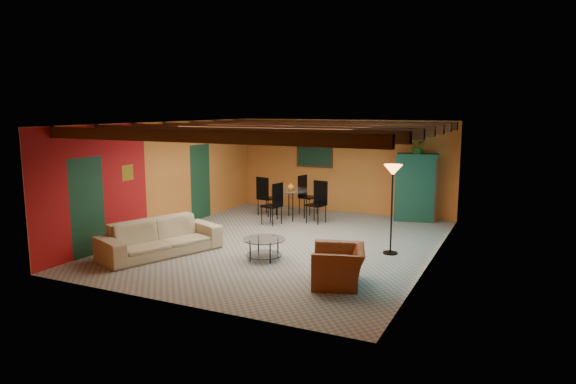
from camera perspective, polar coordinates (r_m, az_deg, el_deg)
The scene contains 11 objects.
room at distance 11.41m, azimuth -0.19°, elevation 5.94°, with size 6.52×8.01×2.71m.
sofa at distance 11.07m, azimuth -13.99°, elevation -4.92°, with size 2.49×0.97×0.73m, color tan.
armchair at distance 9.03m, azimuth 5.63°, elevation -8.15°, with size 1.02×0.89×0.66m, color #652911.
coffee_table at distance 10.44m, azimuth -2.66°, elevation -6.32°, with size 0.86×0.86×0.44m, color silver, non-canonical shape.
dining_table at distance 14.11m, azimuth 0.31°, elevation -0.76°, with size 2.17×2.17×1.13m, color silver, non-canonical shape.
armoire at distance 14.30m, azimuth 14.09°, elevation 0.40°, with size 1.01×0.49×1.77m, color maroon.
floor_lamp at distance 10.88m, azimuth 11.44°, elevation -1.92°, with size 0.38×0.38×1.89m, color black, non-canonical shape.
ceiling_fan at distance 11.31m, azimuth -0.43°, elevation 5.91°, with size 1.50×1.50×0.44m, color #472614, non-canonical shape.
painting at distance 15.34m, azimuth 2.95°, elevation 4.14°, with size 1.05×0.03×0.65m, color black.
potted_plant at distance 14.17m, azimuth 14.27°, elevation 4.91°, with size 0.44×0.38×0.49m, color #26661E.
vase at distance 14.00m, azimuth 0.31°, elevation 1.92°, with size 0.19×0.19×0.20m, color orange.
Camera 1 is at (4.88, -10.18, 3.04)m, focal length 32.03 mm.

